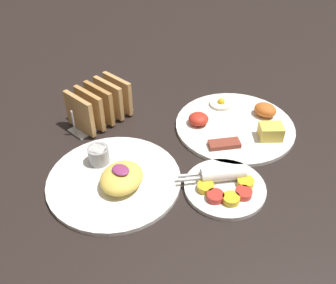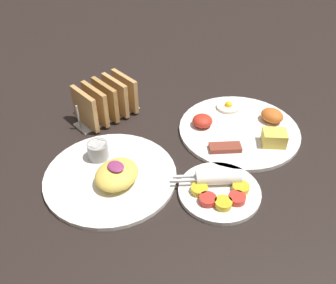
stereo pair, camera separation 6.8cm
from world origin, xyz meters
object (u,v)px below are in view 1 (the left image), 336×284
(plate_condiments, at_px, (225,185))
(plate_foreground, at_px, (115,177))
(plate_breakfast, at_px, (237,124))
(toast_rack, at_px, (100,105))

(plate_condiments, xyz_separation_m, plate_foreground, (-0.19, -0.14, 0.00))
(plate_breakfast, height_order, toast_rack, toast_rack)
(plate_breakfast, bearing_deg, toast_rack, -143.20)
(toast_rack, bearing_deg, plate_breakfast, 36.80)
(plate_breakfast, relative_size, plate_foreground, 1.05)
(plate_breakfast, relative_size, plate_condiments, 1.75)
(plate_foreground, relative_size, toast_rack, 1.64)
(plate_breakfast, height_order, plate_foreground, plate_foreground)
(plate_breakfast, distance_m, plate_foreground, 0.36)
(plate_breakfast, distance_m, plate_condiments, 0.23)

